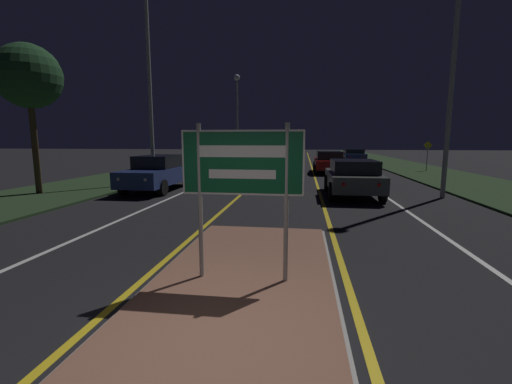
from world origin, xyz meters
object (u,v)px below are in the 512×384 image
highway_sign (242,171)px  warning_sign (427,153)px  car_receding_1 (329,162)px  car_receding_0 (353,177)px  streetlight_left_far (237,101)px  streetlight_right_near (457,18)px  streetlight_left_near (147,26)px  car_approaching_0 (158,172)px  car_receding_2 (353,156)px

highway_sign → warning_sign: (9.62, 20.77, -0.43)m
highway_sign → car_receding_1: 19.15m
car_receding_0 → car_receding_1: size_ratio=0.91×
streetlight_left_far → streetlight_right_near: size_ratio=0.83×
streetlight_left_near → car_approaching_0: size_ratio=2.35×
streetlight_left_far → car_receding_2: bearing=-13.3°
streetlight_right_near → warning_sign: 13.29m
car_approaching_0 → warning_sign: (15.17, 11.19, 0.54)m
highway_sign → streetlight_right_near: streetlight_right_near is taller
streetlight_left_far → car_receding_1: streetlight_left_far is taller
streetlight_left_near → car_receding_0: streetlight_left_near is taller
streetlight_right_near → car_receding_0: size_ratio=2.52×
streetlight_right_near → car_approaching_0: 13.21m
streetlight_left_near → car_receding_1: streetlight_left_near is taller
highway_sign → car_receding_0: size_ratio=0.56×
car_receding_1 → car_receding_2: car_receding_1 is taller
car_receding_0 → car_approaching_0: car_approaching_0 is taller
streetlight_right_near → warning_sign: bearing=74.3°
car_receding_1 → warning_sign: bearing=14.7°
car_approaching_0 → warning_sign: warning_sign is taller
streetlight_left_far → warning_sign: size_ratio=4.28×
highway_sign → car_receding_2: highway_sign is taller
warning_sign → streetlight_right_near: bearing=-105.7°
highway_sign → streetlight_left_far: bearing=101.0°
streetlight_left_near → car_receding_1: (9.21, 7.60, -6.80)m
streetlight_left_far → car_receding_1: size_ratio=1.93×
highway_sign → warning_sign: 22.89m
streetlight_right_near → car_receding_2: (-0.70, 19.53, -5.84)m
car_receding_1 → warning_sign: 7.24m
car_approaching_0 → warning_sign: bearing=36.4°
car_receding_2 → warning_sign: (4.01, -7.79, 0.59)m
highway_sign → car_receding_1: highway_sign is taller
streetlight_right_near → warning_sign: streetlight_right_near is taller
streetlight_right_near → warning_sign: (3.31, 11.75, -5.25)m
streetlight_left_far → streetlight_right_near: (12.41, -22.30, 0.30)m
car_receding_0 → streetlight_left_near: bearing=165.9°
car_receding_1 → car_receding_2: (2.97, 9.61, -0.02)m
streetlight_left_near → car_receding_1: bearing=39.5°
streetlight_left_near → streetlight_right_near: streetlight_left_near is taller
car_receding_1 → streetlight_right_near: bearing=-69.7°
highway_sign → car_receding_1: bearing=82.1°
car_receding_0 → car_receding_2: bearing=82.1°
highway_sign → car_approaching_0: 11.11m
streetlight_right_near → car_receding_0: streetlight_right_near is taller
car_receding_1 → car_approaching_0: (-8.19, -9.37, 0.03)m
car_receding_2 → car_approaching_0: 22.02m
streetlight_right_near → warning_sign: size_ratio=5.13×
highway_sign → car_receding_0: highway_sign is taller
car_approaching_0 → car_receding_0: bearing=-4.1°
streetlight_left_near → warning_sign: 19.75m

